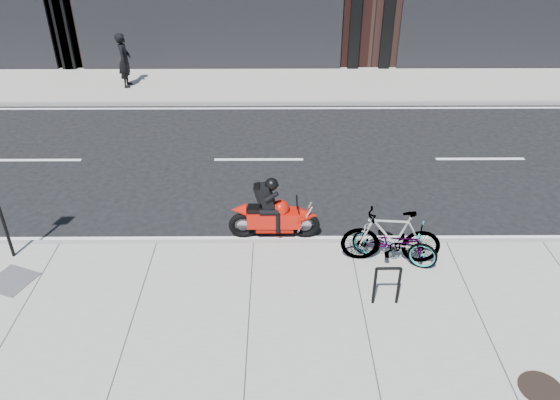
{
  "coord_description": "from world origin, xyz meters",
  "views": [
    {
      "loc": [
        0.5,
        -11.14,
        6.77
      ],
      "look_at": [
        0.55,
        -1.56,
        0.9
      ],
      "focal_mm": 35.0,
      "sensor_mm": 36.0,
      "label": 1
    }
  ],
  "objects_px": {
    "manhole_cover": "(541,388)",
    "utility_grate": "(12,280)",
    "bicycle_front": "(395,242)",
    "pedestrian": "(124,60)",
    "bike_rack": "(387,282)",
    "bicycle_rear": "(391,237)",
    "motorcycle": "(278,214)"
  },
  "relations": [
    {
      "from": "bicycle_front",
      "to": "motorcycle",
      "type": "xyz_separation_m",
      "value": [
        -2.26,
        1.0,
        0.02
      ]
    },
    {
      "from": "bike_rack",
      "to": "utility_grate",
      "type": "bearing_deg",
      "value": 174.76
    },
    {
      "from": "bicycle_front",
      "to": "pedestrian",
      "type": "xyz_separation_m",
      "value": [
        -7.54,
        10.06,
        0.49
      ]
    },
    {
      "from": "bicycle_front",
      "to": "utility_grate",
      "type": "bearing_deg",
      "value": 116.88
    },
    {
      "from": "motorcycle",
      "to": "pedestrian",
      "type": "xyz_separation_m",
      "value": [
        -5.28,
        9.06,
        0.47
      ]
    },
    {
      "from": "bicycle_front",
      "to": "utility_grate",
      "type": "xyz_separation_m",
      "value": [
        -7.26,
        -0.58,
        -0.43
      ]
    },
    {
      "from": "bicycle_rear",
      "to": "manhole_cover",
      "type": "bearing_deg",
      "value": 34.26
    },
    {
      "from": "manhole_cover",
      "to": "utility_grate",
      "type": "distance_m",
      "value": 9.27
    },
    {
      "from": "bike_rack",
      "to": "manhole_cover",
      "type": "distance_m",
      "value": 2.8
    },
    {
      "from": "bicycle_rear",
      "to": "motorcycle",
      "type": "xyz_separation_m",
      "value": [
        -2.17,
        1.0,
        -0.12
      ]
    },
    {
      "from": "bicycle_rear",
      "to": "pedestrian",
      "type": "height_order",
      "value": "pedestrian"
    },
    {
      "from": "pedestrian",
      "to": "utility_grate",
      "type": "height_order",
      "value": "pedestrian"
    },
    {
      "from": "bicycle_rear",
      "to": "bicycle_front",
      "type": "bearing_deg",
      "value": 95.09
    },
    {
      "from": "bike_rack",
      "to": "motorcycle",
      "type": "distance_m",
      "value": 2.91
    },
    {
      "from": "bicycle_rear",
      "to": "utility_grate",
      "type": "height_order",
      "value": "bicycle_rear"
    },
    {
      "from": "bicycle_rear",
      "to": "motorcycle",
      "type": "distance_m",
      "value": 2.39
    },
    {
      "from": "bike_rack",
      "to": "utility_grate",
      "type": "relative_size",
      "value": 1.06
    },
    {
      "from": "bicycle_rear",
      "to": "pedestrian",
      "type": "relative_size",
      "value": 1.04
    },
    {
      "from": "motorcycle",
      "to": "pedestrian",
      "type": "bearing_deg",
      "value": 120.48
    },
    {
      "from": "motorcycle",
      "to": "manhole_cover",
      "type": "height_order",
      "value": "motorcycle"
    },
    {
      "from": "bike_rack",
      "to": "bicycle_rear",
      "type": "relative_size",
      "value": 0.42
    },
    {
      "from": "bicycle_front",
      "to": "pedestrian",
      "type": "height_order",
      "value": "pedestrian"
    },
    {
      "from": "utility_grate",
      "to": "bike_rack",
      "type": "bearing_deg",
      "value": -5.24
    },
    {
      "from": "bicycle_front",
      "to": "utility_grate",
      "type": "height_order",
      "value": "bicycle_front"
    },
    {
      "from": "bike_rack",
      "to": "bicycle_front",
      "type": "relative_size",
      "value": 0.48
    },
    {
      "from": "motorcycle",
      "to": "manhole_cover",
      "type": "bearing_deg",
      "value": -46.21
    },
    {
      "from": "bike_rack",
      "to": "bicycle_front",
      "type": "bearing_deg",
      "value": 73.34
    },
    {
      "from": "manhole_cover",
      "to": "utility_grate",
      "type": "xyz_separation_m",
      "value": [
        -8.91,
        2.53,
        0.0
      ]
    },
    {
      "from": "bike_rack",
      "to": "bicycle_front",
      "type": "height_order",
      "value": "bicycle_front"
    },
    {
      "from": "pedestrian",
      "to": "manhole_cover",
      "type": "bearing_deg",
      "value": -149.41
    },
    {
      "from": "bike_rack",
      "to": "bicycle_rear",
      "type": "height_order",
      "value": "bicycle_rear"
    },
    {
      "from": "manhole_cover",
      "to": "bicycle_front",
      "type": "bearing_deg",
      "value": 117.96
    }
  ]
}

